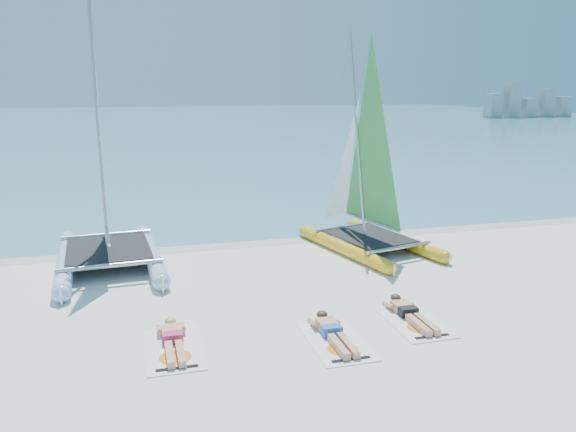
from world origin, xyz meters
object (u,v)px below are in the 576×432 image
catamaran_blue (103,182)px  sunbather_b (333,331)px  towel_a (174,349)px  sunbather_a (173,339)px  towel_c (413,321)px  sunbather_c (409,312)px  towel_b (336,341)px  catamaran_yellow (362,179)px

catamaran_blue → sunbather_b: (4.20, -5.75, -2.06)m
towel_a → sunbather_a: size_ratio=1.07×
towel_c → sunbather_a: bearing=177.4°
sunbather_b → sunbather_c: same height
sunbather_b → towel_a: bearing=174.5°
towel_a → towel_b: same height
towel_a → sunbather_b: size_ratio=1.07×
sunbather_a → sunbather_b: bearing=-9.2°
catamaran_blue → sunbather_a: size_ratio=4.23×
sunbather_b → towel_b: bearing=-90.0°
towel_a → sunbather_c: sunbather_c is taller
sunbather_a → sunbather_b: size_ratio=1.00×
catamaran_yellow → sunbather_c: 5.62m
sunbather_a → sunbather_c: size_ratio=1.00×
catamaran_yellow → sunbather_a: size_ratio=3.65×
catamaran_blue → towel_c: (6.00, -5.50, -2.17)m
catamaran_blue → towel_b: size_ratio=3.95×
towel_b → sunbather_a: bearing=167.1°
towel_b → sunbather_c: 1.91m
catamaran_yellow → towel_c: catamaran_yellow is taller
towel_a → sunbather_a: sunbather_a is taller
catamaran_blue → towel_c: size_ratio=3.95×
catamaran_yellow → towel_a: bearing=-150.6°
sunbather_b → catamaran_blue: bearing=126.1°
catamaran_blue → towel_a: bearing=-80.8°
towel_b → towel_a: bearing=170.8°
catamaran_blue → sunbather_c: (6.00, -5.31, -2.06)m
towel_a → sunbather_b: sunbather_b is taller
towel_a → towel_c: (4.70, -0.02, 0.00)m
catamaran_yellow → towel_a: size_ratio=3.40×
catamaran_blue → sunbather_b: bearing=-58.0°
sunbather_a → towel_c: size_ratio=0.93×
sunbather_b → towel_c: sunbather_b is taller
sunbather_a → towel_c: bearing=-2.6°
towel_a → towel_c: size_ratio=1.00×
catamaran_blue → sunbather_c: 8.27m
sunbather_a → towel_c: (4.70, -0.22, -0.11)m
towel_a → towel_c: same height
catamaran_yellow → sunbather_c: (-1.07, -5.20, -1.86)m
catamaran_blue → catamaran_yellow: 7.07m
towel_c → sunbather_b: bearing=-171.9°
sunbather_b → towel_c: size_ratio=0.93×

